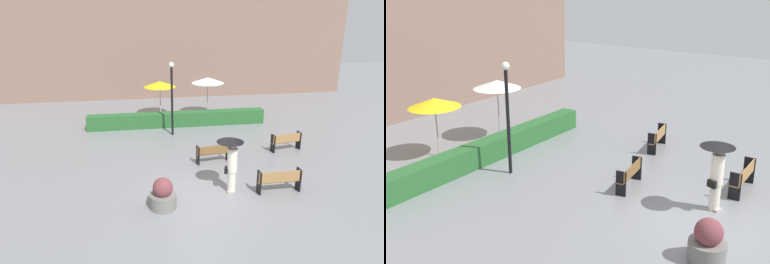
% 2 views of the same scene
% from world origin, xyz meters
% --- Properties ---
extents(ground_plane, '(60.00, 60.00, 0.00)m').
position_xyz_m(ground_plane, '(0.00, 0.00, 0.00)').
color(ground_plane, gray).
extents(bench_far_right, '(1.59, 0.60, 0.88)m').
position_xyz_m(bench_far_right, '(4.61, 3.69, 0.52)').
color(bench_far_right, '#9E7242').
rests_on(bench_far_right, ground).
extents(bench_mid_center, '(1.58, 0.55, 0.84)m').
position_xyz_m(bench_mid_center, '(0.79, 2.84, 0.49)').
color(bench_mid_center, brown).
rests_on(bench_mid_center, ground).
extents(bench_near_right, '(1.70, 0.38, 0.90)m').
position_xyz_m(bench_near_right, '(2.66, -0.28, 0.53)').
color(bench_near_right, '#9E7242').
rests_on(bench_near_right, ground).
extents(pedestrian_with_umbrella, '(1.01, 1.01, 2.18)m').
position_xyz_m(pedestrian_with_umbrella, '(0.84, 0.06, 1.42)').
color(pedestrian_with_umbrella, silver).
rests_on(pedestrian_with_umbrella, ground).
extents(planter_pot, '(0.94, 0.94, 1.13)m').
position_xyz_m(planter_pot, '(-1.78, -0.71, 0.48)').
color(planter_pot, slate).
rests_on(planter_pot, ground).
extents(lamp_post, '(0.28, 0.28, 3.97)m').
position_xyz_m(lamp_post, '(-0.61, 6.90, 2.43)').
color(lamp_post, black).
rests_on(lamp_post, ground).
extents(patio_umbrella_yellow, '(1.97, 1.97, 2.32)m').
position_xyz_m(patio_umbrella_yellow, '(-0.99, 10.32, 2.14)').
color(patio_umbrella_yellow, silver).
rests_on(patio_umbrella_yellow, ground).
extents(patio_umbrella_white, '(2.01, 2.01, 2.54)m').
position_xyz_m(patio_umbrella_white, '(1.95, 9.94, 2.36)').
color(patio_umbrella_white, silver).
rests_on(patio_umbrella_white, ground).
extents(hedge_strip, '(10.35, 0.70, 0.82)m').
position_xyz_m(hedge_strip, '(-0.15, 8.40, 0.41)').
color(hedge_strip, '#28602D').
rests_on(hedge_strip, ground).
extents(building_facade, '(28.00, 1.20, 10.70)m').
position_xyz_m(building_facade, '(0.00, 16.00, 5.35)').
color(building_facade, '#846656').
rests_on(building_facade, ground).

